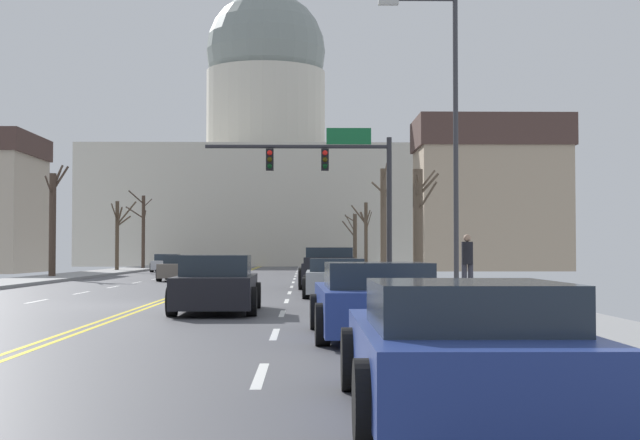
# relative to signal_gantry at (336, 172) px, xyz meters

# --- Properties ---
(ground) EXTENTS (20.00, 180.00, 0.20)m
(ground) POSITION_rel_signal_gantry_xyz_m (-5.35, -14.95, -4.73)
(ground) COLOR #4A4A4F
(signal_gantry) EXTENTS (7.91, 0.41, 6.50)m
(signal_gantry) POSITION_rel_signal_gantry_xyz_m (0.00, 0.00, 0.00)
(signal_gantry) COLOR #28282D
(signal_gantry) RESTS_ON ground
(street_lamp_right) EXTENTS (2.22, 0.24, 8.43)m
(street_lamp_right) POSITION_rel_signal_gantry_xyz_m (2.58, -13.64, 0.34)
(street_lamp_right) COLOR #333338
(street_lamp_right) RESTS_ON ground
(capitol_building) EXTENTS (33.72, 23.91, 30.58)m
(capitol_building) POSITION_rel_signal_gantry_xyz_m (-5.35, 56.30, 4.43)
(capitol_building) COLOR beige
(capitol_building) RESTS_ON ground
(pickup_truck_near_00) EXTENTS (2.36, 5.79, 1.54)m
(pickup_truck_near_00) POSITION_rel_signal_gantry_xyz_m (-0.39, -3.61, -4.05)
(pickup_truck_near_00) COLOR black
(pickup_truck_near_00) RESTS_ON ground
(sedan_near_01) EXTENTS (2.10, 4.35, 1.18)m
(sedan_near_01) POSITION_rel_signal_gantry_xyz_m (-0.36, -10.60, -4.19)
(sedan_near_01) COLOR #9EA3A8
(sedan_near_01) RESTS_ON ground
(sedan_near_02) EXTENTS (2.00, 4.57, 1.32)m
(sedan_near_02) POSITION_rel_signal_gantry_xyz_m (-3.37, -17.76, -4.14)
(sedan_near_02) COLOR black
(sedan_near_02) RESTS_ON ground
(sedan_near_03) EXTENTS (2.11, 4.67, 1.23)m
(sedan_near_03) POSITION_rel_signal_gantry_xyz_m (-0.19, -24.01, -4.17)
(sedan_near_03) COLOR navy
(sedan_near_03) RESTS_ON ground
(sedan_near_04) EXTENTS (1.99, 4.37, 1.16)m
(sedan_near_04) POSITION_rel_signal_gantry_xyz_m (-0.01, -31.27, -4.19)
(sedan_near_04) COLOR navy
(sedan_near_04) RESTS_ON ground
(sedan_oncoming_00) EXTENTS (2.04, 4.44, 1.22)m
(sedan_oncoming_00) POSITION_rel_signal_gantry_xyz_m (-7.18, 5.28, -4.17)
(sedan_oncoming_00) COLOR #6B6056
(sedan_oncoming_00) RESTS_ON ground
(sedan_oncoming_01) EXTENTS (2.00, 4.54, 1.12)m
(sedan_oncoming_01) POSITION_rel_signal_gantry_xyz_m (-7.38, 13.84, -4.22)
(sedan_oncoming_01) COLOR black
(sedan_oncoming_01) RESTS_ON ground
(sedan_oncoming_02) EXTENTS (2.07, 4.31, 1.20)m
(sedan_oncoming_02) POSITION_rel_signal_gantry_xyz_m (-10.64, 23.85, -4.18)
(sedan_oncoming_02) COLOR silver
(sedan_oncoming_02) RESTS_ON ground
(flank_building_01) EXTENTS (10.88, 6.71, 11.01)m
(flank_building_01) POSITION_rel_signal_gantry_xyz_m (12.11, 27.54, 0.83)
(flank_building_01) COLOR tan
(flank_building_01) RESTS_ON ground
(bare_tree_00) EXTENTS (1.69, 2.37, 4.94)m
(bare_tree_00) POSITION_rel_signal_gantry_xyz_m (3.28, 31.04, -1.87)
(bare_tree_00) COLOR brown
(bare_tree_00) RESTS_ON ground
(bare_tree_01) EXTENTS (1.52, 2.25, 4.63)m
(bare_tree_01) POSITION_rel_signal_gantry_xyz_m (-13.84, 23.21, -2.04)
(bare_tree_01) COLOR #4C3D2D
(bare_tree_01) RESTS_ON ground
(bare_tree_02) EXTENTS (1.07, 2.02, 4.40)m
(bare_tree_02) POSITION_rel_signal_gantry_xyz_m (3.00, -3.86, -2.28)
(bare_tree_02) COLOR brown
(bare_tree_02) RESTS_ON ground
(bare_tree_03) EXTENTS (0.94, 2.15, 5.72)m
(bare_tree_03) POSITION_rel_signal_gantry_xyz_m (-14.11, 8.02, -1.77)
(bare_tree_03) COLOR #423328
(bare_tree_03) RESTS_ON ground
(bare_tree_04) EXTENTS (1.29, 1.63, 4.51)m
(bare_tree_04) POSITION_rel_signal_gantry_xyz_m (2.90, 39.36, -2.26)
(bare_tree_04) COLOR brown
(bare_tree_04) RESTS_ON ground
(bare_tree_05) EXTENTS (2.06, 2.41, 5.72)m
(bare_tree_05) POSITION_rel_signal_gantry_xyz_m (-13.44, 30.33, -1.69)
(bare_tree_05) COLOR #423328
(bare_tree_05) RESTS_ON ground
(bare_tree_06) EXTENTS (1.28, 1.73, 6.78)m
(bare_tree_06) POSITION_rel_signal_gantry_xyz_m (3.63, 19.14, -1.25)
(bare_tree_06) COLOR brown
(bare_tree_06) RESTS_ON ground
(pedestrian_00) EXTENTS (0.35, 0.34, 1.77)m
(pedestrian_00) POSITION_rel_signal_gantry_xyz_m (3.50, -11.71, -3.62)
(pedestrian_00) COLOR #33333D
(pedestrian_00) RESTS_ON ground
(bicycle_parked) EXTENTS (0.12, 1.77, 0.85)m
(bicycle_parked) POSITION_rel_signal_gantry_xyz_m (2.31, -12.17, -4.26)
(bicycle_parked) COLOR black
(bicycle_parked) RESTS_ON ground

